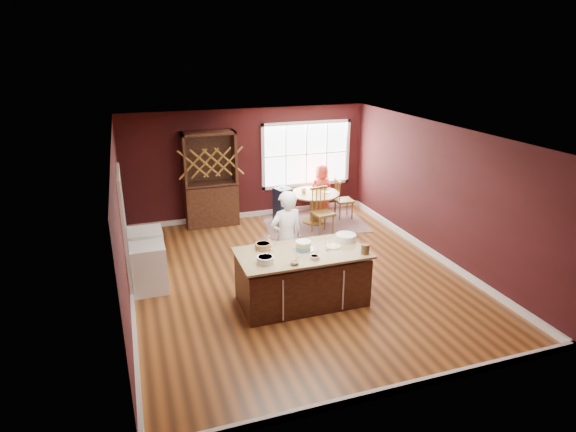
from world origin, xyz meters
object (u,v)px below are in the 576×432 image
object	(u,v)px
layer_cake	(303,245)
washer	(149,268)
chair_east	(344,198)
chair_north	(319,194)
baker	(286,238)
kitchen_island	(302,278)
dryer	(147,253)
hutch	(210,179)
dining_table	(314,201)
toddler	(280,189)
chair_south	(323,211)
high_chair	(283,204)
seated_woman	(321,190)

from	to	relation	value
layer_cake	washer	distance (m)	2.76
chair_east	chair_north	size ratio (longest dim) A/B	1.10
baker	chair_east	distance (m)	3.78
kitchen_island	dryer	size ratio (longest dim) A/B	2.37
chair_north	hutch	size ratio (longest dim) A/B	0.41
dining_table	chair_east	distance (m)	0.81
chair_north	toddler	world-z (taller)	toddler
chair_south	chair_east	bearing A→B (deg)	32.56
kitchen_island	chair_south	size ratio (longest dim) A/B	1.96
baker	hutch	world-z (taller)	hutch
kitchen_island	chair_east	world-z (taller)	chair_east
layer_cake	high_chair	distance (m)	3.85
dining_table	washer	size ratio (longest dim) A/B	1.39
toddler	dryer	xyz separation A→B (m)	(-3.27, -2.00, -0.36)
hutch	seated_woman	bearing A→B (deg)	-4.42
baker	washer	distance (m)	2.46
dining_table	baker	distance (m)	3.26
chair_east	dryer	size ratio (longest dim) A/B	1.13
chair_north	high_chair	world-z (taller)	chair_north
seated_woman	toddler	world-z (taller)	seated_woman
chair_south	chair_north	xyz separation A→B (m)	(0.51, 1.50, -0.08)
kitchen_island	toddler	xyz separation A→B (m)	(0.87, 3.87, 0.37)
chair_north	washer	distance (m)	5.37
chair_south	high_chair	xyz separation A→B (m)	(-0.61, 1.05, -0.10)
dining_table	seated_woman	bearing A→B (deg)	50.89
baker	dryer	distance (m)	2.66
washer	seated_woman	bearing A→B (deg)	31.95
layer_cake	seated_woman	size ratio (longest dim) A/B	0.27
chair_east	chair_south	distance (m)	1.23
high_chair	chair_east	bearing A→B (deg)	-23.53
layer_cake	chair_east	xyz separation A→B (m)	(2.39, 3.49, -0.48)
toddler	chair_north	bearing A→B (deg)	18.07
baker	hutch	bearing A→B (deg)	-87.82
chair_north	high_chair	distance (m)	1.22
toddler	washer	xyz separation A→B (m)	(-3.27, -2.64, -0.38)
chair_east	chair_south	bearing A→B (deg)	134.71
dining_table	chair_north	world-z (taller)	chair_north
high_chair	washer	world-z (taller)	high_chair
washer	dining_table	bearing A→B (deg)	29.69
kitchen_island	dryer	bearing A→B (deg)	142.02
toddler	layer_cake	bearing A→B (deg)	-102.25
dining_table	layer_cake	bearing A→B (deg)	-114.57
dryer	dining_table	bearing A→B (deg)	22.34
chair_south	seated_woman	world-z (taller)	seated_woman
chair_east	washer	world-z (taller)	chair_east
dining_table	chair_south	world-z (taller)	chair_south
baker	toddler	xyz separation A→B (m)	(0.90, 3.14, -0.07)
kitchen_island	hutch	xyz separation A→B (m)	(-0.76, 4.17, 0.69)
hutch	dryer	bearing A→B (deg)	-125.50
dining_table	chair_east	world-z (taller)	chair_east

